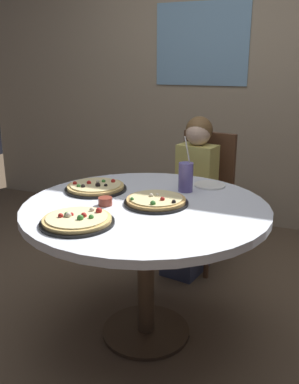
{
  "coord_description": "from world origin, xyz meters",
  "views": [
    {
      "loc": [
        0.78,
        -1.81,
        1.43
      ],
      "look_at": [
        0.0,
        0.05,
        0.8
      ],
      "focal_mm": 39.01,
      "sensor_mm": 36.0,
      "label": 1
    }
  ],
  "objects_px": {
    "dining_table": "(146,222)",
    "pizza_cheese": "(77,220)",
    "diner_child": "(191,204)",
    "plate_small": "(210,185)",
    "pizza_pepperoni": "(96,187)",
    "sauce_bowl": "(105,201)",
    "chair_wooden": "(202,191)",
    "soda_cup": "(186,177)",
    "pizza_veggie": "(156,201)"
  },
  "relations": [
    {
      "from": "dining_table",
      "to": "pizza_cheese",
      "type": "xyz_separation_m",
      "value": [
        -0.17,
        -0.36,
        0.11
      ]
    },
    {
      "from": "diner_child",
      "to": "plate_small",
      "type": "xyz_separation_m",
      "value": [
        0.22,
        -0.39,
        0.27
      ]
    },
    {
      "from": "dining_table",
      "to": "pizza_cheese",
      "type": "distance_m",
      "value": 0.41
    },
    {
      "from": "pizza_pepperoni",
      "to": "sauce_bowl",
      "type": "bearing_deg",
      "value": -50.08
    },
    {
      "from": "chair_wooden",
      "to": "diner_child",
      "type": "relative_size",
      "value": 0.88
    },
    {
      "from": "diner_child",
      "to": "sauce_bowl",
      "type": "xyz_separation_m",
      "value": [
        -0.17,
        -0.92,
        0.29
      ]
    },
    {
      "from": "pizza_pepperoni",
      "to": "soda_cup",
      "type": "bearing_deg",
      "value": 20.06
    },
    {
      "from": "chair_wooden",
      "to": "pizza_cheese",
      "type": "relative_size",
      "value": 2.87
    },
    {
      "from": "sauce_bowl",
      "to": "plate_small",
      "type": "relative_size",
      "value": 0.39
    },
    {
      "from": "dining_table",
      "to": "diner_child",
      "type": "distance_m",
      "value": 0.85
    },
    {
      "from": "chair_wooden",
      "to": "pizza_cheese",
      "type": "height_order",
      "value": "chair_wooden"
    },
    {
      "from": "pizza_veggie",
      "to": "plate_small",
      "type": "relative_size",
      "value": 1.8
    },
    {
      "from": "sauce_bowl",
      "to": "soda_cup",
      "type": "bearing_deg",
      "value": 51.98
    },
    {
      "from": "dining_table",
      "to": "pizza_cheese",
      "type": "relative_size",
      "value": 3.74
    },
    {
      "from": "sauce_bowl",
      "to": "chair_wooden",
      "type": "bearing_deg",
      "value": 79.95
    },
    {
      "from": "diner_child",
      "to": "soda_cup",
      "type": "bearing_deg",
      "value": -76.77
    },
    {
      "from": "diner_child",
      "to": "pizza_veggie",
      "type": "relative_size",
      "value": 3.33
    },
    {
      "from": "pizza_veggie",
      "to": "pizza_pepperoni",
      "type": "distance_m",
      "value": 0.41
    },
    {
      "from": "pizza_cheese",
      "to": "plate_small",
      "type": "distance_m",
      "value": 0.88
    },
    {
      "from": "soda_cup",
      "to": "pizza_veggie",
      "type": "bearing_deg",
      "value": -104.85
    },
    {
      "from": "chair_wooden",
      "to": "diner_child",
      "type": "xyz_separation_m",
      "value": [
        -0.03,
        -0.18,
        -0.05
      ]
    },
    {
      "from": "pizza_veggie",
      "to": "sauce_bowl",
      "type": "distance_m",
      "value": 0.25
    },
    {
      "from": "pizza_veggie",
      "to": "sauce_bowl",
      "type": "relative_size",
      "value": 4.64
    },
    {
      "from": "diner_child",
      "to": "pizza_veggie",
      "type": "height_order",
      "value": "diner_child"
    },
    {
      "from": "diner_child",
      "to": "pizza_cheese",
      "type": "height_order",
      "value": "diner_child"
    },
    {
      "from": "dining_table",
      "to": "soda_cup",
      "type": "distance_m",
      "value": 0.36
    },
    {
      "from": "dining_table",
      "to": "chair_wooden",
      "type": "xyz_separation_m",
      "value": [
        0.01,
        1.01,
        -0.12
      ]
    },
    {
      "from": "pizza_veggie",
      "to": "soda_cup",
      "type": "distance_m",
      "value": 0.28
    },
    {
      "from": "diner_child",
      "to": "pizza_cheese",
      "type": "xyz_separation_m",
      "value": [
        -0.16,
        -1.19,
        0.28
      ]
    },
    {
      "from": "diner_child",
      "to": "pizza_cheese",
      "type": "bearing_deg",
      "value": -97.7
    },
    {
      "from": "pizza_veggie",
      "to": "pizza_cheese",
      "type": "distance_m",
      "value": 0.44
    },
    {
      "from": "sauce_bowl",
      "to": "pizza_veggie",
      "type": "bearing_deg",
      "value": 27.17
    },
    {
      "from": "chair_wooden",
      "to": "pizza_pepperoni",
      "type": "distance_m",
      "value": 0.99
    },
    {
      "from": "pizza_pepperoni",
      "to": "plate_small",
      "type": "relative_size",
      "value": 1.9
    },
    {
      "from": "pizza_cheese",
      "to": "plate_small",
      "type": "xyz_separation_m",
      "value": [
        0.39,
        0.8,
        -0.01
      ]
    },
    {
      "from": "pizza_cheese",
      "to": "chair_wooden",
      "type": "bearing_deg",
      "value": 82.18
    },
    {
      "from": "pizza_pepperoni",
      "to": "soda_cup",
      "type": "xyz_separation_m",
      "value": [
        0.47,
        0.17,
        0.06
      ]
    },
    {
      "from": "dining_table",
      "to": "pizza_pepperoni",
      "type": "height_order",
      "value": "pizza_pepperoni"
    },
    {
      "from": "diner_child",
      "to": "dining_table",
      "type": "bearing_deg",
      "value": -89.15
    },
    {
      "from": "pizza_veggie",
      "to": "plate_small",
      "type": "bearing_deg",
      "value": 67.94
    },
    {
      "from": "plate_small",
      "to": "pizza_cheese",
      "type": "bearing_deg",
      "value": -115.83
    },
    {
      "from": "pizza_veggie",
      "to": "pizza_cheese",
      "type": "height_order",
      "value": "pizza_cheese"
    },
    {
      "from": "chair_wooden",
      "to": "plate_small",
      "type": "bearing_deg",
      "value": -70.98
    },
    {
      "from": "pizza_cheese",
      "to": "pizza_pepperoni",
      "type": "xyz_separation_m",
      "value": [
        -0.18,
        0.48,
        -0.0
      ]
    },
    {
      "from": "soda_cup",
      "to": "chair_wooden",
      "type": "bearing_deg",
      "value": 97.89
    },
    {
      "from": "sauce_bowl",
      "to": "pizza_cheese",
      "type": "bearing_deg",
      "value": -88.53
    },
    {
      "from": "chair_wooden",
      "to": "pizza_pepperoni",
      "type": "xyz_separation_m",
      "value": [
        -0.37,
        -0.89,
        0.24
      ]
    },
    {
      "from": "pizza_pepperoni",
      "to": "plate_small",
      "type": "xyz_separation_m",
      "value": [
        0.56,
        0.32,
        -0.01
      ]
    },
    {
      "from": "diner_child",
      "to": "soda_cup",
      "type": "relative_size",
      "value": 3.53
    },
    {
      "from": "dining_table",
      "to": "plate_small",
      "type": "xyz_separation_m",
      "value": [
        0.21,
        0.44,
        0.1
      ]
    }
  ]
}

